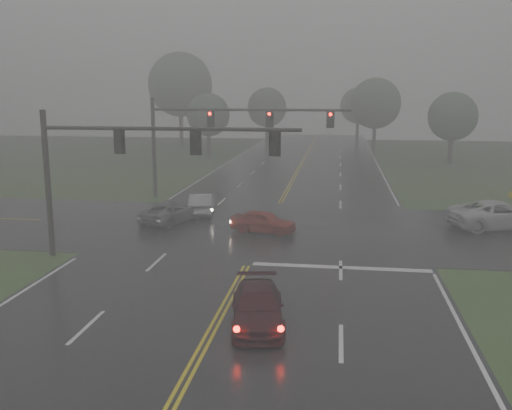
% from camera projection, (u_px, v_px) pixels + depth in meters
% --- Properties ---
extents(main_road, '(18.00, 160.00, 0.02)m').
position_uv_depth(main_road, '(263.00, 236.00, 33.29)').
color(main_road, black).
rests_on(main_road, ground).
extents(cross_street, '(120.00, 14.00, 0.02)m').
position_uv_depth(cross_street, '(267.00, 228.00, 35.24)').
color(cross_street, black).
rests_on(cross_street, ground).
extents(stop_bar, '(8.50, 0.50, 0.01)m').
position_uv_depth(stop_bar, '(341.00, 268.00, 27.23)').
color(stop_bar, white).
rests_on(stop_bar, ground).
extents(sedan_maroon, '(2.54, 4.77, 1.32)m').
position_uv_depth(sedan_maroon, '(258.00, 325.00, 20.61)').
color(sedan_maroon, '#32090F').
rests_on(sedan_maroon, ground).
extents(sedan_red, '(4.15, 2.39, 1.33)m').
position_uv_depth(sedan_red, '(264.00, 233.00, 34.05)').
color(sedan_red, '#A1190E').
rests_on(sedan_red, ground).
extents(sedan_silver, '(2.26, 4.59, 1.45)m').
position_uv_depth(sedan_silver, '(202.00, 214.00, 39.22)').
color(sedan_silver, gray).
rests_on(sedan_silver, ground).
extents(car_grey, '(3.64, 5.23, 1.33)m').
position_uv_depth(car_grey, '(172.00, 222.00, 36.74)').
color(car_grey, '#54565C').
rests_on(car_grey, ground).
extents(pickup_white, '(6.72, 4.54, 1.71)m').
position_uv_depth(pickup_white, '(498.00, 229.00, 35.07)').
color(pickup_white, silver).
rests_on(pickup_white, ground).
extents(signal_gantry_near, '(12.88, 0.32, 7.41)m').
position_uv_depth(signal_gantry_near, '(121.00, 156.00, 27.81)').
color(signal_gantry_near, black).
rests_on(signal_gantry_near, ground).
extents(signal_gantry_far, '(15.46, 0.40, 7.84)m').
position_uv_depth(signal_gantry_far, '(214.00, 128.00, 43.97)').
color(signal_gantry_far, black).
rests_on(signal_gantry_far, ground).
extents(tree_nw_a, '(5.53, 5.53, 8.12)m').
position_uv_depth(tree_nw_a, '(208.00, 115.00, 73.39)').
color(tree_nw_a, '#372A23').
rests_on(tree_nw_a, ground).
extents(tree_ne_a, '(6.93, 6.93, 10.17)m').
position_uv_depth(tree_ne_a, '(375.00, 103.00, 77.79)').
color(tree_ne_a, '#372A23').
rests_on(tree_ne_a, ground).
extents(tree_n_mid, '(6.09, 6.09, 8.94)m').
position_uv_depth(tree_n_mid, '(267.00, 107.00, 88.28)').
color(tree_n_mid, '#372A23').
rests_on(tree_n_mid, ground).
extents(tree_e_near, '(5.64, 5.64, 8.28)m').
position_uv_depth(tree_e_near, '(453.00, 117.00, 65.83)').
color(tree_e_near, '#372A23').
rests_on(tree_e_near, ground).
extents(tree_nw_b, '(9.64, 9.64, 14.15)m').
position_uv_depth(tree_nw_b, '(180.00, 85.00, 85.64)').
color(tree_nw_b, '#372A23').
rests_on(tree_nw_b, ground).
extents(tree_n_far, '(6.16, 6.16, 9.04)m').
position_uv_depth(tree_n_far, '(358.00, 106.00, 97.77)').
color(tree_n_far, '#372A23').
rests_on(tree_n_far, ground).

